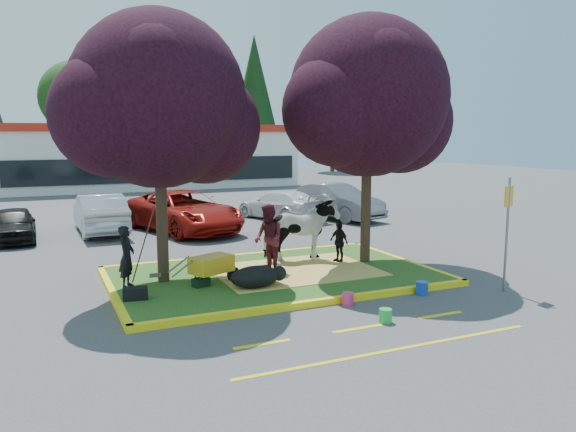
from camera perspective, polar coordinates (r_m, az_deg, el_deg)
name	(u,v)px	position (r m, az deg, el deg)	size (l,w,h in m)	color
ground	(274,278)	(14.79, -1.42, -6.36)	(90.00, 90.00, 0.00)	#424244
median_island	(274,276)	(14.77, -1.42, -6.08)	(8.00, 5.00, 0.15)	#235019
curb_near	(319,302)	(12.53, 3.22, -8.76)	(8.30, 0.16, 0.15)	yellow
curb_far	(241,256)	(17.12, -4.78, -4.10)	(8.30, 0.16, 0.15)	yellow
curb_left	(112,294)	(13.77, -17.41, -7.54)	(0.16, 5.30, 0.15)	yellow
curb_right	(403,261)	(16.74, 11.60, -4.53)	(0.16, 5.30, 0.15)	yellow
straw_bedding	(295,270)	(14.99, 0.70, -5.55)	(4.20, 3.00, 0.01)	#E8D45F
tree_purple_left	(159,108)	(13.87, -12.96, 10.64)	(5.06, 4.20, 6.51)	black
tree_purple_right	(369,104)	(15.85, 8.23, 11.17)	(5.30, 4.40, 6.82)	black
fire_lane_stripe_a	(262,344)	(10.37, -2.63, -12.88)	(1.10, 0.12, 0.01)	yellow
fire_lane_stripe_b	(358,329)	(11.21, 7.10, -11.28)	(1.10, 0.12, 0.01)	yellow
fire_lane_stripe_c	(440,315)	(12.32, 15.19, -9.69)	(1.10, 0.12, 0.01)	yellow
fire_lane_long	(394,350)	(10.27, 10.68, -13.23)	(6.00, 0.10, 0.01)	yellow
retail_building	(149,155)	(41.89, -13.93, 6.04)	(20.40, 8.40, 4.40)	silver
treeline	(117,87)	(51.40, -17.01, 12.42)	(46.58, 7.80, 14.63)	black
cow	(300,231)	(15.91, 1.26, -1.49)	(0.96, 2.10, 1.78)	white
calf	(255,277)	(13.34, -3.33, -6.19)	(1.21, 0.69, 0.52)	black
handler	(127,257)	(13.79, -16.07, -4.00)	(0.54, 0.35, 1.47)	black
visitor_a	(269,238)	(14.79, -1.99, -2.24)	(0.86, 0.67, 1.78)	#45131E
visitor_b	(339,242)	(15.97, 5.19, -2.62)	(0.68, 0.28, 1.16)	black
wheelbarrow	(212,265)	(13.76, -7.73, -4.91)	(1.79, 0.95, 0.68)	black
gear_bag_dark	(135,293)	(12.86, -15.24, -7.60)	(0.53, 0.29, 0.27)	black
gear_bag_green	(201,282)	(13.62, -8.84, -6.65)	(0.39, 0.24, 0.21)	black
sign_post	(508,221)	(14.23, 21.41, -0.48)	(0.37, 0.15, 2.75)	slate
bucket_green	(385,316)	(11.60, 9.87, -9.95)	(0.26, 0.26, 0.28)	green
bucket_pink	(348,299)	(12.60, 6.09, -8.38)	(0.26, 0.26, 0.28)	#D72F66
bucket_blue	(422,288)	(13.68, 13.44, -7.14)	(0.29, 0.29, 0.31)	#1741BC
car_black	(14,224)	(21.98, -26.09, -0.78)	(1.41, 3.50, 1.19)	black
car_silver	(100,213)	(22.55, -18.56, 0.25)	(1.59, 4.55, 1.50)	#A9ACB1
car_red	(184,211)	(22.08, -10.56, 0.49)	(2.63, 5.71, 1.59)	maroon
car_white	(279,205)	(24.91, -0.88, 1.16)	(1.80, 4.43, 1.28)	silver
car_grey	(336,201)	(25.08, 4.87, 1.48)	(1.64, 4.70, 1.55)	slate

